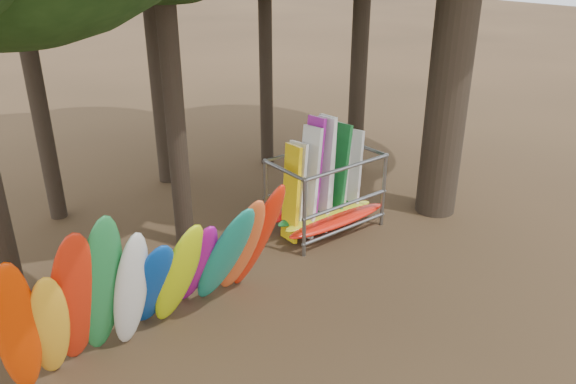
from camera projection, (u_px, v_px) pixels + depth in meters
ground at (311, 279)px, 12.18m from camera, size 120.00×120.00×0.00m
kayak_row at (155, 280)px, 9.72m from camera, size 5.24×2.29×3.20m
storage_rack at (325, 194)px, 13.98m from camera, size 3.03×1.57×2.91m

